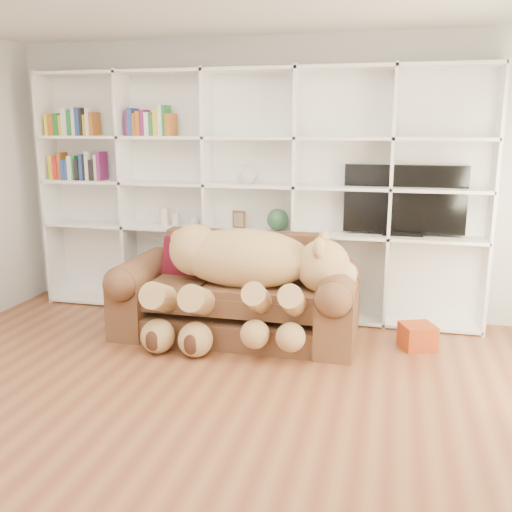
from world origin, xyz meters
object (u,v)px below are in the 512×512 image
(sofa, at_px, (237,298))
(teddy_bear, at_px, (243,271))
(gift_box, at_px, (417,336))
(tv, at_px, (404,201))

(sofa, xyz_separation_m, teddy_bear, (0.11, -0.18, 0.30))
(sofa, bearing_deg, teddy_bear, -59.54)
(gift_box, height_order, tv, tv)
(sofa, distance_m, teddy_bear, 0.37)
(gift_box, bearing_deg, teddy_bear, -171.86)
(gift_box, bearing_deg, sofa, -178.82)
(gift_box, bearing_deg, tv, 104.38)
(gift_box, xyz_separation_m, tv, (-0.16, 0.63, 1.08))
(sofa, bearing_deg, gift_box, 1.18)
(teddy_bear, height_order, tv, tv)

